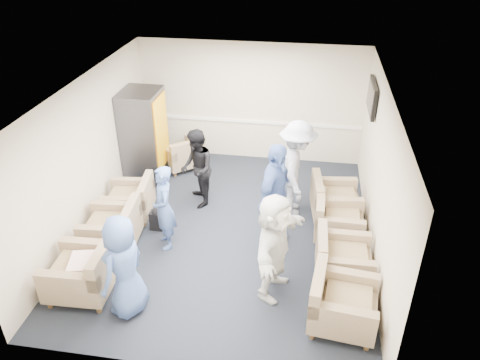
% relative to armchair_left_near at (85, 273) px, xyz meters
% --- Properties ---
extents(floor, '(6.00, 6.00, 0.00)m').
position_rel_armchair_left_near_xyz_m(floor, '(1.84, 1.88, -0.37)').
color(floor, black).
rests_on(floor, ground).
extents(ceiling, '(6.00, 6.00, 0.00)m').
position_rel_armchair_left_near_xyz_m(ceiling, '(1.84, 1.88, 2.33)').
color(ceiling, silver).
rests_on(ceiling, back_wall).
extents(back_wall, '(5.00, 0.02, 2.70)m').
position_rel_armchair_left_near_xyz_m(back_wall, '(1.84, 4.88, 0.98)').
color(back_wall, beige).
rests_on(back_wall, floor).
extents(front_wall, '(5.00, 0.02, 2.70)m').
position_rel_armchair_left_near_xyz_m(front_wall, '(1.84, -1.12, 0.98)').
color(front_wall, beige).
rests_on(front_wall, floor).
extents(left_wall, '(0.02, 6.00, 2.70)m').
position_rel_armchair_left_near_xyz_m(left_wall, '(-0.66, 1.88, 0.98)').
color(left_wall, beige).
rests_on(left_wall, floor).
extents(right_wall, '(0.02, 6.00, 2.70)m').
position_rel_armchair_left_near_xyz_m(right_wall, '(4.34, 1.88, 0.98)').
color(right_wall, beige).
rests_on(right_wall, floor).
extents(chair_rail, '(4.98, 0.04, 0.06)m').
position_rel_armchair_left_near_xyz_m(chair_rail, '(1.84, 4.86, 0.53)').
color(chair_rail, white).
rests_on(chair_rail, back_wall).
extents(tv, '(0.10, 1.00, 0.58)m').
position_rel_armchair_left_near_xyz_m(tv, '(4.27, 3.68, 1.68)').
color(tv, black).
rests_on(tv, right_wall).
extents(armchair_left_near, '(0.96, 0.96, 0.74)m').
position_rel_armchair_left_near_xyz_m(armchair_left_near, '(0.00, 0.00, 0.00)').
color(armchair_left_near, '#8A7559').
rests_on(armchair_left_near, floor).
extents(armchair_left_mid, '(0.96, 0.96, 0.71)m').
position_rel_armchair_left_near_xyz_m(armchair_left_mid, '(-0.01, 1.15, -0.02)').
color(armchair_left_mid, '#8A7559').
rests_on(armchair_left_mid, floor).
extents(armchair_left_far, '(0.92, 0.92, 0.67)m').
position_rel_armchair_left_near_xyz_m(armchair_left_far, '(-0.04, 2.09, -0.04)').
color(armchair_left_far, '#8A7559').
rests_on(armchair_left_far, floor).
extents(armchair_right_near, '(0.99, 0.99, 0.72)m').
position_rel_armchair_left_near_xyz_m(armchair_right_near, '(3.75, -0.04, -0.01)').
color(armchair_right_near, '#8A7559').
rests_on(armchair_right_near, floor).
extents(armchair_right_midnear, '(0.87, 0.87, 0.69)m').
position_rel_armchair_left_near_xyz_m(armchair_right_midnear, '(3.79, 0.94, -0.03)').
color(armchair_right_midnear, '#8A7559').
rests_on(armchair_right_midnear, floor).
extents(armchair_right_midfar, '(0.86, 0.86, 0.67)m').
position_rel_armchair_left_near_xyz_m(armchair_right_midfar, '(3.74, 2.01, -0.04)').
color(armchair_right_midfar, '#8A7559').
rests_on(armchair_right_midfar, floor).
extents(armchair_right_far, '(0.97, 0.97, 0.70)m').
position_rel_armchair_left_near_xyz_m(armchair_right_far, '(3.70, 2.63, -0.02)').
color(armchair_right_far, '#8A7559').
rests_on(armchair_right_far, floor).
extents(armchair_corner, '(1.12, 1.12, 0.63)m').
position_rel_armchair_left_near_xyz_m(armchair_corner, '(0.40, 4.09, -0.05)').
color(armchair_corner, '#8A7559').
rests_on(armchair_corner, floor).
extents(vending_machine, '(0.79, 0.92, 1.94)m').
position_rel_armchair_left_near_xyz_m(vending_machine, '(-0.26, 3.62, 0.60)').
color(vending_machine, '#494950').
rests_on(vending_machine, floor).
extents(backpack, '(0.26, 0.19, 0.43)m').
position_rel_armchair_left_near_xyz_m(backpack, '(0.55, 1.75, -0.15)').
color(backpack, black).
rests_on(backpack, floor).
extents(pillow, '(0.45, 0.54, 0.14)m').
position_rel_armchair_left_near_xyz_m(pillow, '(-0.02, -0.00, 0.19)').
color(pillow, white).
rests_on(pillow, armchair_left_near).
extents(person_front_left, '(0.72, 0.90, 1.60)m').
position_rel_armchair_left_near_xyz_m(person_front_left, '(0.75, -0.23, 0.43)').
color(person_front_left, '#4562A7').
rests_on(person_front_left, floor).
extents(person_mid_left, '(0.57, 0.66, 1.52)m').
position_rel_armchair_left_near_xyz_m(person_mid_left, '(0.85, 1.33, 0.39)').
color(person_mid_left, '#4562A7').
rests_on(person_mid_left, floor).
extents(person_back_left, '(0.83, 0.93, 1.57)m').
position_rel_armchair_left_near_xyz_m(person_back_left, '(1.09, 2.70, 0.41)').
color(person_back_left, black).
rests_on(person_back_left, floor).
extents(person_back_right, '(0.78, 1.25, 1.86)m').
position_rel_armchair_left_near_xyz_m(person_back_right, '(2.98, 2.73, 0.56)').
color(person_back_right, silver).
rests_on(person_back_right, floor).
extents(person_mid_right, '(0.79, 1.19, 1.88)m').
position_rel_armchair_left_near_xyz_m(person_mid_right, '(2.67, 1.73, 0.57)').
color(person_mid_right, '#4562A7').
rests_on(person_mid_right, floor).
extents(person_front_right, '(0.88, 1.66, 1.70)m').
position_rel_armchair_left_near_xyz_m(person_front_right, '(2.78, 0.48, 0.48)').
color(person_front_right, silver).
rests_on(person_front_right, floor).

